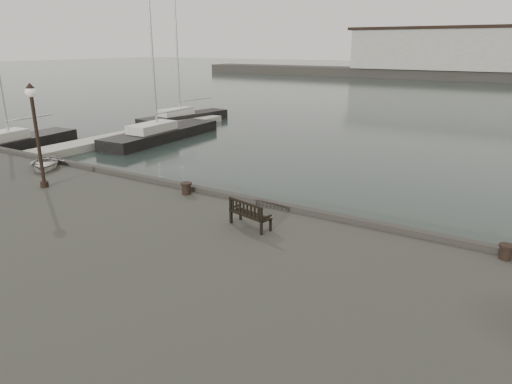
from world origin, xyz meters
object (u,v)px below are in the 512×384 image
bollard_right (506,252)px  lamp_post (35,122)px  yacht_c (163,136)px  yacht_a (17,146)px  bench (250,219)px  yacht_b (185,120)px  dinghy (45,164)px  bollard_left (186,188)px

bollard_right → lamp_post: 16.31m
yacht_c → bollard_right: bearing=-31.3°
yacht_a → yacht_c: size_ratio=0.83×
bench → yacht_a: yacht_a is taller
yacht_a → yacht_b: 15.20m
bench → dinghy: bench is taller
bollard_left → dinghy: size_ratio=0.19×
bench → dinghy: size_ratio=0.66×
bollard_left → yacht_c: 18.86m
bollard_left → bollard_right: bearing=0.8°
bollard_left → dinghy: bearing=-176.3°
yacht_a → yacht_b: (2.35, 15.02, 0.01)m
lamp_post → yacht_b: size_ratio=0.32×
bench → yacht_a: 24.39m
bench → lamp_post: 9.43m
lamp_post → yacht_c: 17.81m
dinghy → yacht_c: bearing=67.6°
bollard_right → yacht_c: yacht_c is taller
lamp_post → yacht_c: size_ratio=0.28×
lamp_post → dinghy: size_ratio=1.74×
bollard_left → bench: bearing=-21.7°
bollard_right → dinghy: (-18.44, -0.66, 0.04)m
yacht_c → bollard_left: bearing=-47.2°
bench → bollard_left: (-3.77, 1.50, -0.04)m
bollard_right → yacht_a: bearing=170.6°
bollard_right → yacht_c: size_ratio=0.03×
bollard_left → dinghy: dinghy is taller
yacht_a → yacht_b: size_ratio=0.96×
bollard_right → yacht_a: yacht_a is taller
bollard_right → yacht_b: 34.37m
bench → lamp_post: size_ratio=0.38×
bollard_right → dinghy: dinghy is taller
bench → yacht_b: size_ratio=0.12×
bollard_right → dinghy: 18.45m
bollard_left → dinghy: 7.84m
bench → yacht_c: size_ratio=0.10×
bench → dinghy: (-11.59, 0.99, -0.03)m
dinghy → bollard_right: bearing=-42.9°
bollard_left → yacht_b: size_ratio=0.04×
bench → lamp_post: (-9.11, -0.75, 2.31)m
dinghy → yacht_c: (-5.64, 13.61, -1.55)m
bench → bollard_right: bearing=26.9°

